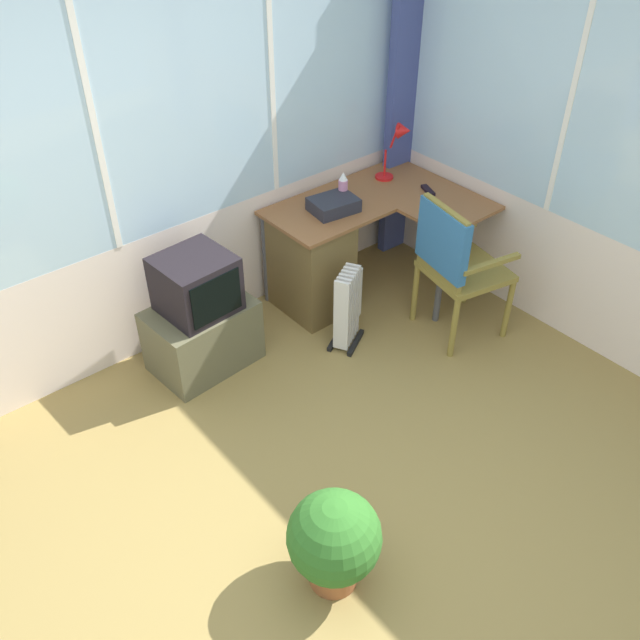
{
  "coord_description": "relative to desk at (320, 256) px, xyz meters",
  "views": [
    {
      "loc": [
        -1.31,
        -1.41,
        2.96
      ],
      "look_at": [
        0.51,
        0.78,
        0.74
      ],
      "focal_mm": 38.64,
      "sensor_mm": 36.0,
      "label": 1
    }
  ],
  "objects": [
    {
      "name": "desk_lamp",
      "position": [
        0.77,
        0.06,
        0.6
      ],
      "size": [
        0.24,
        0.21,
        0.41
      ],
      "color": "red",
      "rests_on": "desk"
    },
    {
      "name": "potted_plant",
      "position": [
        -1.36,
        -1.73,
        -0.1
      ],
      "size": [
        0.43,
        0.43,
        0.54
      ],
      "color": "#9D5730",
      "rests_on": "ground"
    },
    {
      "name": "paper_tray",
      "position": [
        0.1,
        -0.02,
        0.37
      ],
      "size": [
        0.33,
        0.27,
        0.09
      ],
      "primitive_type": "cube",
      "rotation": [
        0.0,
        0.0,
        -0.14
      ],
      "color": "#262731",
      "rests_on": "desk"
    },
    {
      "name": "space_heater",
      "position": [
        -0.13,
        -0.44,
        -0.11
      ],
      "size": [
        0.33,
        0.28,
        0.56
      ],
      "color": "silver",
      "rests_on": "ground"
    },
    {
      "name": "tv_on_stand",
      "position": [
        -0.99,
        -0.03,
        -0.04
      ],
      "size": [
        0.67,
        0.49,
        0.8
      ],
      "color": "brown",
      "rests_on": "ground"
    },
    {
      "name": "desk",
      "position": [
        0.0,
        0.0,
        0.0
      ],
      "size": [
        1.34,
        1.03,
        0.72
      ],
      "color": "brown",
      "rests_on": "ground"
    },
    {
      "name": "spray_bottle",
      "position": [
        0.23,
        0.04,
        0.43
      ],
      "size": [
        0.06,
        0.06,
        0.22
      ],
      "color": "pink",
      "rests_on": "desk"
    },
    {
      "name": "wooden_armchair",
      "position": [
        0.41,
        -0.8,
        0.22
      ],
      "size": [
        0.58,
        0.57,
        0.98
      ],
      "color": "olive",
      "rests_on": "ground"
    },
    {
      "name": "north_window_panel",
      "position": [
        -1.26,
        0.36,
        0.86
      ],
      "size": [
        4.61,
        0.07,
        2.52
      ],
      "color": "silver",
      "rests_on": "ground"
    },
    {
      "name": "tv_remote",
      "position": [
        0.78,
        -0.23,
        0.34
      ],
      "size": [
        0.1,
        0.16,
        0.02
      ],
      "primitive_type": "cube",
      "rotation": [
        0.0,
        0.0,
        -0.39
      ],
      "color": "black",
      "rests_on": "desk"
    },
    {
      "name": "curtain_corner",
      "position": [
        0.95,
        0.23,
        0.81
      ],
      "size": [
        0.24,
        0.08,
        2.42
      ],
      "primitive_type": "cube",
      "rotation": [
        0.0,
        0.0,
        -0.02
      ],
      "color": "#404A88",
      "rests_on": "ground"
    },
    {
      "name": "ground",
      "position": [
        -1.26,
        -1.67,
        -0.43
      ],
      "size": [
        5.61,
        5.01,
        0.06
      ],
      "primitive_type": "cube",
      "color": "olive"
    }
  ]
}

